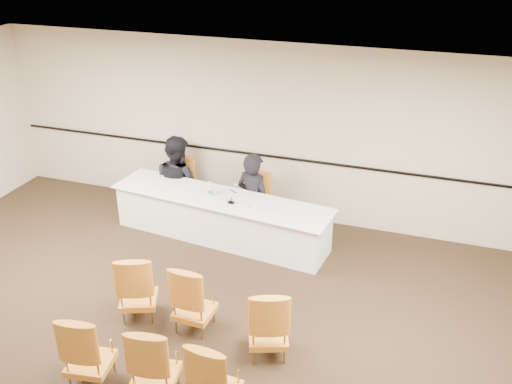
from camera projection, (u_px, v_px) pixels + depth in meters
floor at (171, 364)px, 6.67m from camera, size 10.00×10.00×0.00m
ceiling at (151, 120)px, 5.37m from camera, size 10.00×10.00×0.00m
wall_back at (274, 133)px, 9.43m from camera, size 10.00×0.04×3.00m
wall_rail at (273, 156)px, 9.57m from camera, size 9.80×0.04×0.03m
panel_table at (221, 218)px, 9.16m from camera, size 3.72×1.26×0.73m
panelist_main at (254, 203)px, 9.44m from camera, size 0.75×0.61×1.77m
panelist_main_chair at (254, 202)px, 9.43m from camera, size 0.55×0.55×0.95m
panelist_second at (178, 185)px, 10.00m from camera, size 1.09×1.00×1.82m
panelist_second_chair at (178, 186)px, 10.00m from camera, size 0.55×0.55×0.95m
papers at (249, 204)px, 8.80m from camera, size 0.37×0.33×0.00m
microphone at (231, 195)px, 8.76m from camera, size 0.12×0.21×0.29m
water_bottle at (210, 188)px, 9.02m from camera, size 0.09×0.09×0.24m
drinking_glass at (225, 199)px, 8.85m from camera, size 0.07×0.07×0.10m
coffee_cup at (255, 207)px, 8.59m from camera, size 0.09×0.09×0.12m
aud_chair_front_left at (137, 285)px, 7.30m from camera, size 0.65×0.65×0.95m
aud_chair_front_mid at (194, 297)px, 7.08m from camera, size 0.51×0.51×0.95m
aud_chair_front_right at (269, 321)px, 6.65m from camera, size 0.64×0.64×0.95m
aud_chair_back_left at (88, 347)px, 6.25m from camera, size 0.57×0.57×0.95m
aud_chair_back_mid at (155, 359)px, 6.07m from camera, size 0.57×0.57×0.95m
aud_chair_back_right at (215, 375)px, 5.87m from camera, size 0.53×0.53×0.95m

